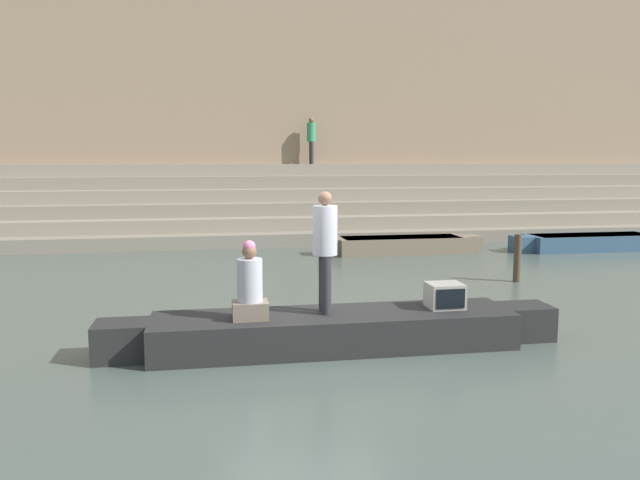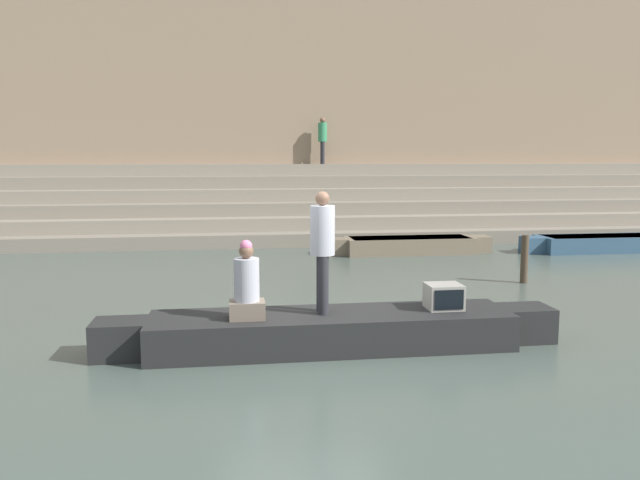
{
  "view_description": "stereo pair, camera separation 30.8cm",
  "coord_description": "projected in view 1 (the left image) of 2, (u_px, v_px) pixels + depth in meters",
  "views": [
    {
      "loc": [
        -1.35,
        -8.92,
        2.73
      ],
      "look_at": [
        0.34,
        0.81,
        1.41
      ],
      "focal_mm": 35.0,
      "sensor_mm": 36.0,
      "label": 1
    },
    {
      "loc": [
        -1.05,
        -8.97,
        2.73
      ],
      "look_at": [
        0.34,
        0.81,
        1.41
      ],
      "focal_mm": 35.0,
      "sensor_mm": 36.0,
      "label": 2
    }
  ],
  "objects": [
    {
      "name": "mooring_post",
      "position": [
        517.0,
        258.0,
        13.68
      ],
      "size": [
        0.16,
        0.16,
        1.05
      ],
      "primitive_type": "cylinder",
      "color": "#473828",
      "rests_on": "ground"
    },
    {
      "name": "ghat_steps",
      "position": [
        252.0,
        211.0,
        21.37
      ],
      "size": [
        36.0,
        4.5,
        2.48
      ],
      "color": "gray",
      "rests_on": "ground"
    },
    {
      "name": "back_wall",
      "position": [
        247.0,
        110.0,
        23.07
      ],
      "size": [
        34.2,
        1.28,
        8.98
      ],
      "color": "#937A60",
      "rests_on": "ground"
    },
    {
      "name": "person_rowing",
      "position": [
        250.0,
        288.0,
        8.54
      ],
      "size": [
        0.49,
        0.38,
        1.1
      ],
      "rotation": [
        0.0,
        0.0,
        -0.2
      ],
      "color": "#756656",
      "rests_on": "rowboat_main"
    },
    {
      "name": "person_standing",
      "position": [
        325.0,
        243.0,
        8.81
      ],
      "size": [
        0.35,
        0.35,
        1.74
      ],
      "rotation": [
        0.0,
        0.0,
        -0.22
      ],
      "color": "#28282D",
      "rests_on": "rowboat_main"
    },
    {
      "name": "moored_boat_shore",
      "position": [
        401.0,
        244.0,
        17.86
      ],
      "size": [
        4.72,
        1.14,
        0.46
      ],
      "rotation": [
        0.0,
        0.0,
        0.02
      ],
      "color": "#756651",
      "rests_on": "ground"
    },
    {
      "name": "person_on_steps",
      "position": [
        311.0,
        137.0,
        22.64
      ],
      "size": [
        0.32,
        0.32,
        1.68
      ],
      "rotation": [
        0.0,
        0.0,
        4.7
      ],
      "color": "#28282D",
      "rests_on": "ghat_steps"
    },
    {
      "name": "tv_set",
      "position": [
        445.0,
        296.0,
        9.22
      ],
      "size": [
        0.51,
        0.46,
        0.37
      ],
      "rotation": [
        0.0,
        0.0,
        0.07
      ],
      "color": "#9E998E",
      "rests_on": "rowboat_main"
    },
    {
      "name": "moored_boat_distant",
      "position": [
        591.0,
        242.0,
        18.41
      ],
      "size": [
        4.95,
        1.14,
        0.46
      ],
      "rotation": [
        0.0,
        0.0,
        0.05
      ],
      "color": "#33516B",
      "rests_on": "ground"
    },
    {
      "name": "rowboat_main",
      "position": [
        334.0,
        329.0,
        8.95
      ],
      "size": [
        6.62,
        1.28,
        0.51
      ],
      "rotation": [
        0.0,
        0.0,
        -0.03
      ],
      "color": "black",
      "rests_on": "ground"
    },
    {
      "name": "ground_plane",
      "position": [
        307.0,
        341.0,
        9.3
      ],
      "size": [
        120.0,
        120.0,
        0.0
      ],
      "primitive_type": "plane",
      "color": "#47544C"
    }
  ]
}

